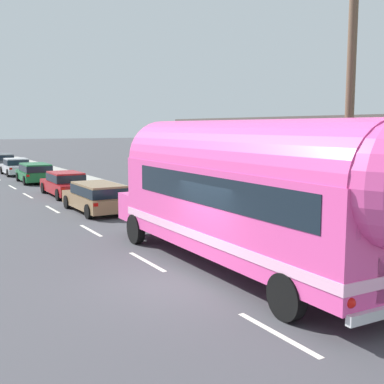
# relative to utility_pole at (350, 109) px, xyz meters

# --- Properties ---
(ground_plane) EXTENTS (300.00, 300.00, 0.00)m
(ground_plane) POSITION_rel_utility_pole_xyz_m (-4.46, 1.03, -4.42)
(ground_plane) COLOR #424247
(lane_markings) EXTENTS (3.72, 80.00, 0.01)m
(lane_markings) POSITION_rel_utility_pole_xyz_m (-1.93, 14.08, -4.42)
(lane_markings) COLOR silver
(lane_markings) RESTS_ON ground
(sidewalk_slab) EXTENTS (2.79, 90.00, 0.15)m
(sidewalk_slab) POSITION_rel_utility_pole_xyz_m (0.53, 11.03, -4.35)
(sidewalk_slab) COLOR #9E9B93
(sidewalk_slab) RESTS_ON ground
(utility_pole) EXTENTS (1.80, 0.24, 8.50)m
(utility_pole) POSITION_rel_utility_pole_xyz_m (0.00, 0.00, 0.00)
(utility_pole) COLOR brown
(utility_pole) RESTS_ON ground
(painted_bus) EXTENTS (2.66, 12.35, 4.12)m
(painted_bus) POSITION_rel_utility_pole_xyz_m (-2.67, 0.84, -2.12)
(painted_bus) COLOR #EA4C9E
(painted_bus) RESTS_ON ground
(car_lead) EXTENTS (1.97, 4.61, 1.37)m
(car_lead) POSITION_rel_utility_pole_xyz_m (-2.88, 12.27, -3.64)
(car_lead) COLOR olive
(car_lead) RESTS_ON ground
(car_second) EXTENTS (1.94, 4.84, 1.37)m
(car_second) POSITION_rel_utility_pole_xyz_m (-2.58, 18.51, -3.68)
(car_second) COLOR #A5191E
(car_second) RESTS_ON ground
(car_third) EXTENTS (2.09, 4.29, 1.37)m
(car_third) POSITION_rel_utility_pole_xyz_m (-2.58, 26.16, -3.63)
(car_third) COLOR #196633
(car_third) RESTS_ON ground
(car_fourth) EXTENTS (1.93, 4.29, 1.37)m
(car_fourth) POSITION_rel_utility_pole_xyz_m (-2.63, 32.71, -3.70)
(car_fourth) COLOR silver
(car_fourth) RESTS_ON ground
(car_fifth) EXTENTS (2.09, 4.69, 1.37)m
(car_fifth) POSITION_rel_utility_pole_xyz_m (-2.52, 40.34, -3.63)
(car_fifth) COLOR #474C51
(car_fifth) RESTS_ON ground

